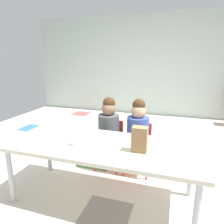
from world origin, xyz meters
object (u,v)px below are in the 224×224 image
(seated_child_near_camera, at_px, (109,127))
(donut_powdered_on_plate, at_px, (75,142))
(craft_table, at_px, (103,149))
(seated_child_middle_seat, at_px, (138,130))
(paper_bag_brown, at_px, (140,139))
(paper_plate_near_edge, at_px, (75,144))

(seated_child_near_camera, relative_size, donut_powdered_on_plate, 8.08)
(craft_table, distance_m, seated_child_middle_seat, 0.64)
(craft_table, bearing_deg, seated_child_middle_seat, 69.21)
(seated_child_middle_seat, relative_size, paper_bag_brown, 4.17)
(paper_plate_near_edge, relative_size, donut_powdered_on_plate, 1.59)
(paper_plate_near_edge, height_order, donut_powdered_on_plate, donut_powdered_on_plate)
(paper_bag_brown, distance_m, donut_powdered_on_plate, 0.60)
(craft_table, distance_m, paper_plate_near_edge, 0.26)
(seated_child_near_camera, bearing_deg, seated_child_middle_seat, 0.00)
(seated_child_middle_seat, bearing_deg, paper_bag_brown, -78.63)
(seated_child_near_camera, distance_m, donut_powdered_on_plate, 0.70)
(seated_child_near_camera, relative_size, seated_child_middle_seat, 1.00)
(seated_child_near_camera, relative_size, paper_plate_near_edge, 5.10)
(paper_bag_brown, bearing_deg, donut_powdered_on_plate, -175.67)
(craft_table, height_order, paper_bag_brown, paper_bag_brown)
(paper_bag_brown, bearing_deg, seated_child_middle_seat, 101.37)
(seated_child_middle_seat, height_order, paper_plate_near_edge, seated_child_middle_seat)
(seated_child_middle_seat, height_order, donut_powdered_on_plate, seated_child_middle_seat)
(seated_child_near_camera, distance_m, seated_child_middle_seat, 0.36)
(seated_child_middle_seat, bearing_deg, craft_table, -110.79)
(craft_table, height_order, seated_child_middle_seat, seated_child_middle_seat)
(craft_table, xyz_separation_m, seated_child_near_camera, (-0.14, 0.60, 0.01))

